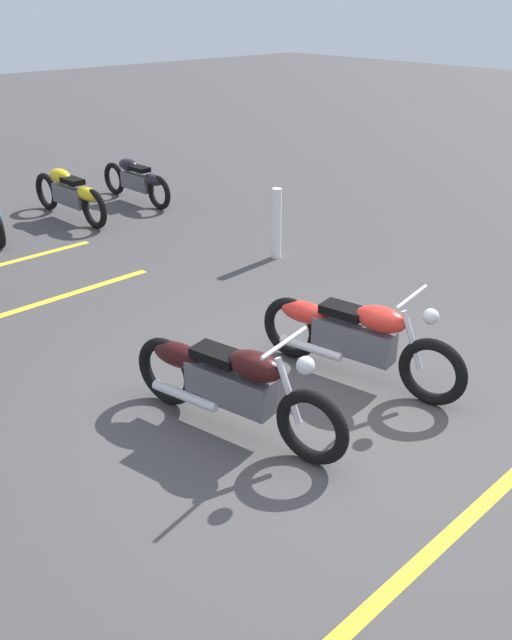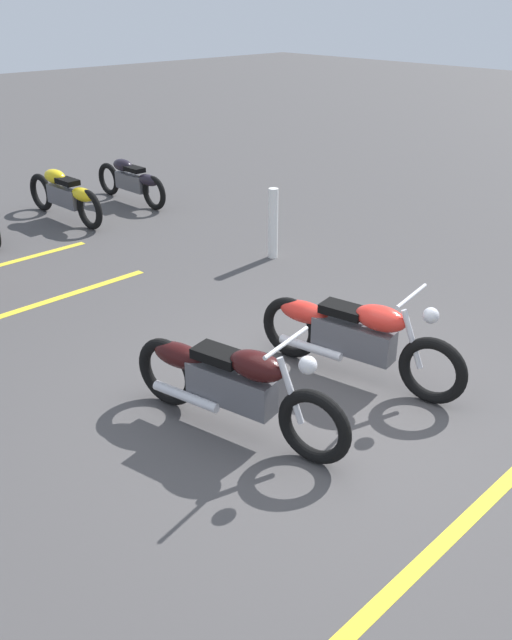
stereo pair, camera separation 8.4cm
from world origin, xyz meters
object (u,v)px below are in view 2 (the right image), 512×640
at_px(motorcycle_dark_foreground, 230,383).
at_px(motorcycle_row_left, 66,194).
at_px(motorcycle_row_far_left, 132,180).
at_px(bollard_post, 273,224).
at_px(motorcycle_bright_foreground, 353,335).

relative_size(motorcycle_dark_foreground, motorcycle_row_left, 1.01).
distance_m(motorcycle_row_far_left, bollard_post, 3.82).
distance_m(motorcycle_row_left, bollard_post, 3.89).
distance_m(motorcycle_dark_foreground, motorcycle_row_far_left, 7.50).
xyz_separation_m(motorcycle_bright_foreground, bollard_post, (2.97, -1.84, 0.05)).
bearing_deg(motorcycle_row_left, motorcycle_dark_foreground, 160.22).
height_order(motorcycle_bright_foreground, bollard_post, motorcycle_bright_foreground).
bearing_deg(motorcycle_bright_foreground, motorcycle_dark_foreground, -106.93).
xyz_separation_m(motorcycle_dark_foreground, bollard_post, (2.83, -3.32, 0.05)).
bearing_deg(bollard_post, motorcycle_dark_foreground, 130.44).
bearing_deg(motorcycle_bright_foreground, bollard_post, 136.86).
xyz_separation_m(motorcycle_row_far_left, motorcycle_row_left, (-0.14, 1.42, 0.03)).
bearing_deg(motorcycle_dark_foreground, motorcycle_row_far_left, 140.02).
distance_m(motorcycle_bright_foreground, bollard_post, 3.49).
xyz_separation_m(motorcycle_dark_foreground, motorcycle_row_left, (6.50, -2.05, -0.01)).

